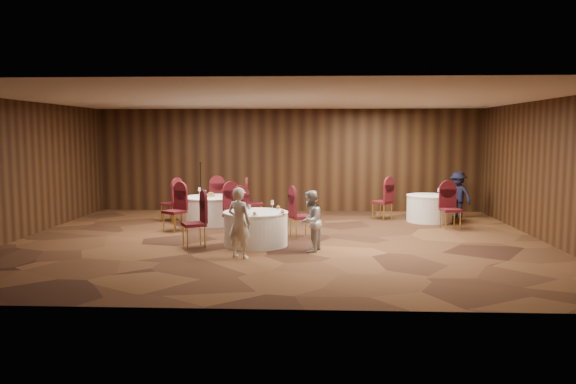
{
  "coord_description": "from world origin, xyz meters",
  "views": [
    {
      "loc": [
        0.78,
        -12.58,
        2.44
      ],
      "look_at": [
        0.2,
        0.2,
        1.1
      ],
      "focal_mm": 35.0,
      "sensor_mm": 36.0,
      "label": 1
    }
  ],
  "objects_px": {
    "man_c": "(458,195)",
    "table_left": "(211,210)",
    "table_right": "(429,208)",
    "woman_a": "(239,223)",
    "table_main": "(256,228)",
    "woman_b": "(310,221)",
    "mic_stand": "(201,201)"
  },
  "relations": [
    {
      "from": "table_main",
      "to": "woman_b",
      "type": "height_order",
      "value": "woman_b"
    },
    {
      "from": "mic_stand",
      "to": "woman_a",
      "type": "height_order",
      "value": "mic_stand"
    },
    {
      "from": "table_left",
      "to": "woman_b",
      "type": "bearing_deg",
      "value": -51.92
    },
    {
      "from": "table_left",
      "to": "mic_stand",
      "type": "xyz_separation_m",
      "value": [
        -0.52,
        1.24,
        0.09
      ]
    },
    {
      "from": "mic_stand",
      "to": "woman_b",
      "type": "xyz_separation_m",
      "value": [
        3.23,
        -4.69,
        0.17
      ]
    },
    {
      "from": "table_main",
      "to": "mic_stand",
      "type": "xyz_separation_m",
      "value": [
        -2.03,
        4.08,
        0.09
      ]
    },
    {
      "from": "table_left",
      "to": "table_right",
      "type": "xyz_separation_m",
      "value": [
        5.98,
        0.68,
        -0.0
      ]
    },
    {
      "from": "table_left",
      "to": "woman_a",
      "type": "height_order",
      "value": "woman_a"
    },
    {
      "from": "table_left",
      "to": "table_right",
      "type": "bearing_deg",
      "value": 6.44
    },
    {
      "from": "table_left",
      "to": "man_c",
      "type": "xyz_separation_m",
      "value": [
        6.94,
        1.43,
        0.3
      ]
    },
    {
      "from": "table_left",
      "to": "mic_stand",
      "type": "distance_m",
      "value": 1.35
    },
    {
      "from": "table_right",
      "to": "woman_a",
      "type": "xyz_separation_m",
      "value": [
        -4.66,
        -4.79,
        0.32
      ]
    },
    {
      "from": "table_right",
      "to": "woman_a",
      "type": "bearing_deg",
      "value": -134.21
    },
    {
      "from": "table_right",
      "to": "woman_b",
      "type": "height_order",
      "value": "woman_b"
    },
    {
      "from": "table_main",
      "to": "mic_stand",
      "type": "bearing_deg",
      "value": 116.43
    },
    {
      "from": "table_right",
      "to": "man_c",
      "type": "relative_size",
      "value": 0.94
    },
    {
      "from": "man_c",
      "to": "table_left",
      "type": "bearing_deg",
      "value": -119.31
    },
    {
      "from": "table_main",
      "to": "table_left",
      "type": "relative_size",
      "value": 0.95
    },
    {
      "from": "table_left",
      "to": "table_main",
      "type": "bearing_deg",
      "value": -62.15
    },
    {
      "from": "table_left",
      "to": "table_right",
      "type": "height_order",
      "value": "same"
    },
    {
      "from": "table_main",
      "to": "man_c",
      "type": "xyz_separation_m",
      "value": [
        5.44,
        4.27,
        0.3
      ]
    },
    {
      "from": "woman_b",
      "to": "man_c",
      "type": "bearing_deg",
      "value": 156.19
    },
    {
      "from": "woman_b",
      "to": "table_main",
      "type": "bearing_deg",
      "value": -99.57
    },
    {
      "from": "mic_stand",
      "to": "woman_b",
      "type": "height_order",
      "value": "mic_stand"
    },
    {
      "from": "table_right",
      "to": "woman_b",
      "type": "distance_m",
      "value": 5.28
    },
    {
      "from": "woman_a",
      "to": "woman_b",
      "type": "bearing_deg",
      "value": -126.87
    },
    {
      "from": "table_left",
      "to": "table_right",
      "type": "distance_m",
      "value": 6.02
    },
    {
      "from": "table_right",
      "to": "woman_a",
      "type": "height_order",
      "value": "woman_a"
    },
    {
      "from": "table_main",
      "to": "mic_stand",
      "type": "distance_m",
      "value": 4.56
    },
    {
      "from": "woman_a",
      "to": "table_left",
      "type": "bearing_deg",
      "value": -44.76
    },
    {
      "from": "table_main",
      "to": "woman_a",
      "type": "height_order",
      "value": "woman_a"
    },
    {
      "from": "table_right",
      "to": "man_c",
      "type": "distance_m",
      "value": 1.26
    }
  ]
}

